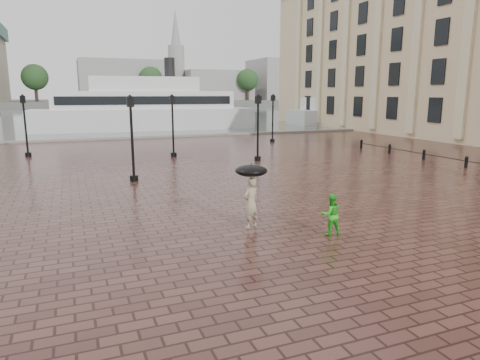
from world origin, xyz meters
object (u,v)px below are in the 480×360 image
object	(u,v)px
child_pedestrian	(331,215)
adult_pedestrian	(251,203)
ferry_near	(145,108)
ferry_far	(359,109)
street_lamps	(180,125)

from	to	relation	value
child_pedestrian	adult_pedestrian	bearing A→B (deg)	-27.38
child_pedestrian	ferry_near	bearing A→B (deg)	-80.70
adult_pedestrian	ferry_far	xyz separation A→B (m)	(36.31, 42.45, 1.34)
ferry_far	ferry_near	bearing A→B (deg)	178.51
adult_pedestrian	child_pedestrian	world-z (taller)	adult_pedestrian
street_lamps	ferry_far	xyz separation A→B (m)	(34.55, 25.12, -0.09)
ferry_far	child_pedestrian	bearing A→B (deg)	-128.62
ferry_far	adult_pedestrian	bearing A→B (deg)	-131.41
street_lamps	child_pedestrian	xyz separation A→B (m)	(0.37, -19.03, -1.63)
child_pedestrian	ferry_far	distance (m)	55.85
street_lamps	child_pedestrian	distance (m)	19.10
child_pedestrian	street_lamps	bearing A→B (deg)	-77.79
adult_pedestrian	ferry_near	xyz separation A→B (m)	(3.53, 42.81, 1.82)
street_lamps	adult_pedestrian	xyz separation A→B (m)	(-1.76, -17.33, -1.43)
street_lamps	adult_pedestrian	bearing A→B (deg)	-95.80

